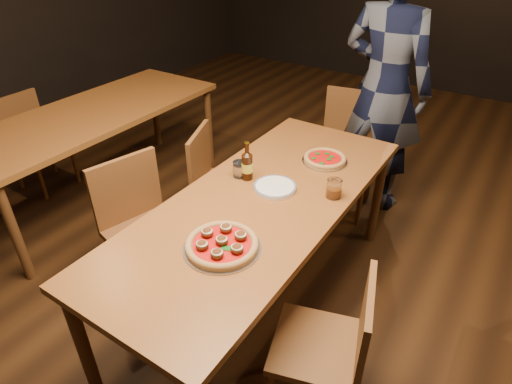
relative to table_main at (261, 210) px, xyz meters
The scene contains 15 objects.
ground 0.68m from the table_main, ahead, with size 9.00×9.00×0.00m, color black.
table_main is the anchor object (origin of this frame).
table_left 1.73m from the table_main, 169.99° to the left, with size 0.80×2.00×0.75m.
chair_main_nw 0.69m from the table_main, 155.81° to the right, with size 0.42×0.42×0.89m, color brown, non-canonical shape.
chair_main_sw 0.73m from the table_main, 142.20° to the left, with size 0.40×0.40×0.85m, color brown, non-canonical shape.
chair_main_e 0.73m from the table_main, 36.08° to the right, with size 0.38×0.38×0.82m, color brown, non-canonical shape.
chair_end 1.22m from the table_main, 91.31° to the left, with size 0.44×0.44×0.95m, color brown, non-canonical shape.
chair_nbr_left 2.28m from the table_main, behind, with size 0.38×0.38×0.82m, color brown, non-canonical shape.
pizza_meatball 0.44m from the table_main, 81.18° to the right, with size 0.34×0.34×0.06m.
pizza_margherita 0.56m from the table_main, 79.82° to the left, with size 0.27×0.27×0.04m.
plate_stack 0.15m from the table_main, 85.91° to the left, with size 0.22×0.22×0.02m, color white.
beer_bottle 0.26m from the table_main, 143.49° to the left, with size 0.06×0.06×0.22m.
water_glass 0.28m from the table_main, 150.55° to the left, with size 0.07×0.07×0.09m, color white.
amber_glass 0.39m from the table_main, 36.68° to the left, with size 0.08×0.08×0.10m, color #964711.
diner 1.49m from the table_main, 85.63° to the left, with size 0.69×0.45×1.88m, color black.
Camera 1 is at (0.98, -1.54, 1.97)m, focal length 30.00 mm.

